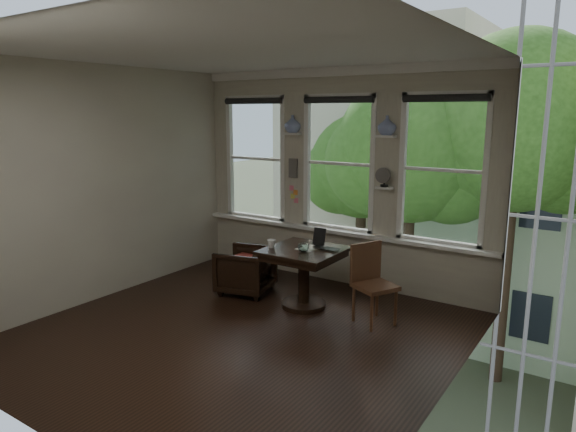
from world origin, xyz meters
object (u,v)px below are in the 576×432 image
Objects in this scene: armchair_left at (245,270)px; mug at (271,244)px; side_chair_right at (375,286)px; table at (304,278)px; laptop at (325,250)px.

mug is (0.56, -0.17, 0.49)m from armchair_left.
table is at bearing 118.25° from side_chair_right.
side_chair_right reaches higher than armchair_left.
laptop is (0.25, 0.07, 0.39)m from table.
mug is at bearing -156.84° from laptop.
mug is (-0.62, -0.25, 0.04)m from laptop.
side_chair_right is 0.77m from laptop.
armchair_left is (-0.93, -0.00, -0.06)m from table.
side_chair_right is at bearing -3.81° from laptop.
laptop is 0.67m from mug.
side_chair_right is 1.38m from mug.
mug is at bearing 58.95° from armchair_left.
table is 0.59m from mug.
table is 2.67× the size of laptop.
armchair_left is 6.27× the size of mug.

